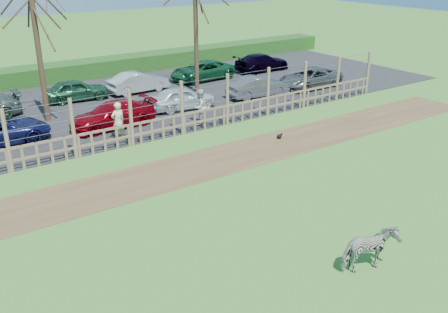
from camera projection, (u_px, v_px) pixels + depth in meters
ground at (243, 221)px, 15.51m from camera, size 120.00×120.00×0.00m
dirt_strip at (172, 172)px, 18.94m from camera, size 34.00×2.80×0.01m
asphalt at (81, 109)px, 26.54m from camera, size 44.00×13.00×0.04m
hedge at (41, 75)px, 31.67m from camera, size 46.00×2.00×1.10m
fence at (132, 128)px, 21.30m from camera, size 30.16×0.16×2.50m
tree_mid at (34, 20)px, 22.89m from camera, size 4.80×4.80×6.83m
tree_right at (195, 1)px, 27.87m from camera, size 4.80×4.80×7.35m
zebra at (370, 250)px, 12.88m from camera, size 1.58×0.97×1.24m
visitor_a at (118, 121)px, 21.81m from camera, size 0.68×0.49×1.72m
visitor_b at (200, 107)px, 23.83m from camera, size 1.00×0.89×1.72m
crow at (279, 136)px, 22.35m from camera, size 0.29×0.21×0.24m
car_3 at (113, 115)px, 23.56m from camera, size 4.21×1.87×1.20m
car_4 at (182, 98)px, 26.29m from camera, size 3.67×1.83×1.20m
car_5 at (258, 87)px, 28.52m from camera, size 3.74×1.59×1.20m
car_6 at (310, 78)px, 30.53m from camera, size 4.39×2.15×1.20m
car_10 at (76, 90)px, 27.83m from camera, size 3.65×1.76×1.20m
car_11 at (138, 82)px, 29.53m from camera, size 3.72×1.50×1.20m
car_12 at (202, 71)px, 32.38m from camera, size 4.44×2.27×1.20m
car_13 at (262, 62)px, 34.85m from camera, size 4.17×1.77×1.20m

